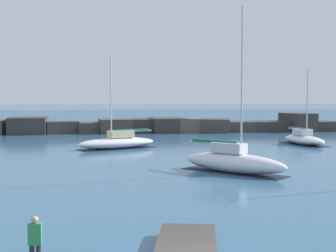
{
  "coord_description": "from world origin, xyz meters",
  "views": [
    {
      "loc": [
        -2.3,
        -11.97,
        4.83
      ],
      "look_at": [
        2.35,
        29.02,
        2.26
      ],
      "focal_mm": 50.0,
      "sensor_mm": 36.0,
      "label": 1
    }
  ],
  "objects_px": {
    "sailboat_moored_0": "(117,142)",
    "sailboat_moored_6": "(233,161)",
    "sailboat_moored_4": "(304,139)",
    "person_on_rocks": "(35,241)"
  },
  "relations": [
    {
      "from": "sailboat_moored_0",
      "to": "person_on_rocks",
      "type": "xyz_separation_m",
      "value": [
        -2.42,
        -30.9,
        0.25
      ]
    },
    {
      "from": "sailboat_moored_0",
      "to": "sailboat_moored_4",
      "type": "bearing_deg",
      "value": 5.12
    },
    {
      "from": "sailboat_moored_6",
      "to": "person_on_rocks",
      "type": "distance_m",
      "value": 18.71
    },
    {
      "from": "sailboat_moored_4",
      "to": "person_on_rocks",
      "type": "xyz_separation_m",
      "value": [
        -21.33,
        -32.59,
        0.3
      ]
    },
    {
      "from": "sailboat_moored_4",
      "to": "sailboat_moored_0",
      "type": "bearing_deg",
      "value": -174.88
    },
    {
      "from": "sailboat_moored_0",
      "to": "sailboat_moored_4",
      "type": "xyz_separation_m",
      "value": [
        18.9,
        1.69,
        -0.05
      ]
    },
    {
      "from": "sailboat_moored_0",
      "to": "sailboat_moored_6",
      "type": "xyz_separation_m",
      "value": [
        7.27,
        -14.9,
        0.12
      ]
    },
    {
      "from": "sailboat_moored_0",
      "to": "person_on_rocks",
      "type": "height_order",
      "value": "sailboat_moored_0"
    },
    {
      "from": "sailboat_moored_4",
      "to": "person_on_rocks",
      "type": "relative_size",
      "value": 4.85
    },
    {
      "from": "sailboat_moored_4",
      "to": "person_on_rocks",
      "type": "distance_m",
      "value": 38.95
    }
  ]
}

